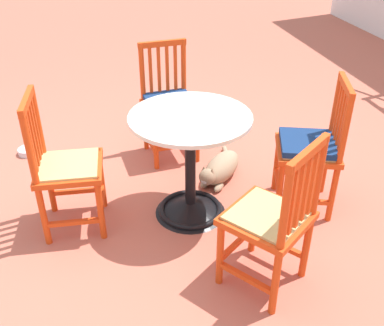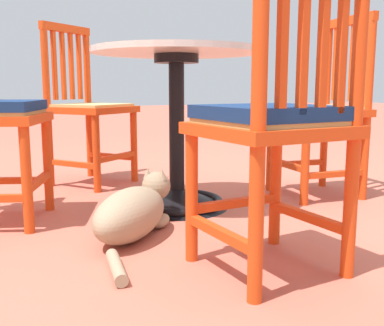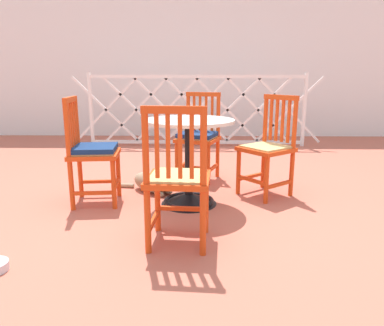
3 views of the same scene
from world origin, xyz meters
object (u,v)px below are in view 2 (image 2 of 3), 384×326
object	(u,v)px
cafe_table	(177,147)
orange_chair_by_planter	(274,125)
orange_chair_facing_out	(88,109)
orange_chair_near_fence	(322,112)
tabby_cat	(135,212)

from	to	relation	value
cafe_table	orange_chair_by_planter	size ratio (longest dim) A/B	0.83
cafe_table	orange_chair_facing_out	xyz separation A→B (m)	(0.71, 0.27, 0.15)
orange_chair_by_planter	orange_chair_near_fence	xyz separation A→B (m)	(0.77, -0.79, -0.01)
orange_chair_facing_out	tabby_cat	bearing A→B (deg)	178.53
orange_chair_facing_out	orange_chair_by_planter	bearing A→B (deg)	-170.31
tabby_cat	orange_chair_facing_out	bearing A→B (deg)	-1.47
cafe_table	orange_chair_by_planter	distance (m)	0.84
orange_chair_by_planter	orange_chair_near_fence	size ratio (longest dim) A/B	1.00
orange_chair_by_planter	tabby_cat	size ratio (longest dim) A/B	1.37
cafe_table	orange_chair_by_planter	bearing A→B (deg)	179.18
orange_chair_by_planter	tabby_cat	xyz separation A→B (m)	(0.48, 0.29, -0.35)
cafe_table	orange_chair_by_planter	xyz separation A→B (m)	(-0.82, 0.01, 0.16)
orange_chair_by_planter	orange_chair_near_fence	world-z (taller)	same
cafe_table	tabby_cat	xyz separation A→B (m)	(-0.34, 0.30, -0.19)
orange_chair_by_planter	orange_chair_facing_out	world-z (taller)	same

